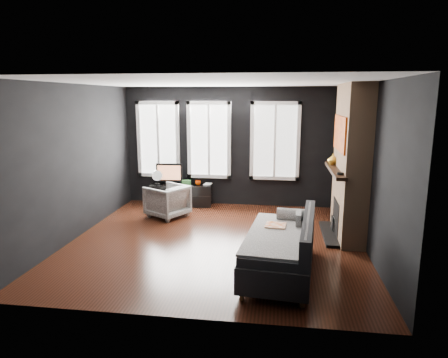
# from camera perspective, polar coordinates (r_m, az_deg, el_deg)

# --- Properties ---
(floor) EXTENTS (5.00, 5.00, 0.00)m
(floor) POSITION_cam_1_polar(r_m,az_deg,el_deg) (7.05, -1.16, -8.85)
(floor) COLOR black
(floor) RESTS_ON ground
(ceiling) EXTENTS (5.00, 5.00, 0.00)m
(ceiling) POSITION_cam_1_polar(r_m,az_deg,el_deg) (6.61, -1.25, 13.64)
(ceiling) COLOR white
(ceiling) RESTS_ON ground
(wall_back) EXTENTS (5.00, 0.02, 2.70)m
(wall_back) POSITION_cam_1_polar(r_m,az_deg,el_deg) (9.15, 1.30, 4.60)
(wall_back) COLOR black
(wall_back) RESTS_ON ground
(wall_left) EXTENTS (0.02, 5.00, 2.70)m
(wall_left) POSITION_cam_1_polar(r_m,az_deg,el_deg) (7.51, -20.40, 2.34)
(wall_left) COLOR black
(wall_left) RESTS_ON ground
(wall_right) EXTENTS (0.02, 5.00, 2.70)m
(wall_right) POSITION_cam_1_polar(r_m,az_deg,el_deg) (6.77, 20.17, 1.41)
(wall_right) COLOR black
(wall_right) RESTS_ON ground
(windows) EXTENTS (4.00, 0.16, 1.76)m
(windows) POSITION_cam_1_polar(r_m,az_deg,el_deg) (9.11, -1.57, 11.07)
(windows) COLOR white
(windows) RESTS_ON wall_back
(fireplace) EXTENTS (0.70, 1.62, 2.70)m
(fireplace) POSITION_cam_1_polar(r_m,az_deg,el_deg) (7.32, 17.68, 2.29)
(fireplace) COLOR #93724C
(fireplace) RESTS_ON floor
(sofa) EXTENTS (1.19, 2.08, 0.86)m
(sofa) POSITION_cam_1_polar(r_m,az_deg,el_deg) (5.76, 7.99, -9.23)
(sofa) COLOR black
(sofa) RESTS_ON floor
(stripe_pillow) EXTENTS (0.09, 0.32, 0.32)m
(stripe_pillow) POSITION_cam_1_polar(r_m,az_deg,el_deg) (6.12, 10.55, -6.16)
(stripe_pillow) COLOR gray
(stripe_pillow) RESTS_ON sofa
(armchair) EXTENTS (0.95, 0.97, 0.75)m
(armchair) POSITION_cam_1_polar(r_m,az_deg,el_deg) (8.42, -8.13, -2.90)
(armchair) COLOR silver
(armchair) RESTS_ON floor
(media_console) EXTENTS (1.45, 0.57, 0.49)m
(media_console) POSITION_cam_1_polar(r_m,az_deg,el_deg) (9.31, -6.14, -2.26)
(media_console) COLOR black
(media_console) RESTS_ON floor
(monitor) EXTENTS (0.63, 0.17, 0.55)m
(monitor) POSITION_cam_1_polar(r_m,az_deg,el_deg) (9.28, -7.82, 0.94)
(monitor) COLOR black
(monitor) RESTS_ON media_console
(desk_fan) EXTENTS (0.32, 0.32, 0.35)m
(desk_fan) POSITION_cam_1_polar(r_m,az_deg,el_deg) (9.31, -9.52, 0.27)
(desk_fan) COLOR gray
(desk_fan) RESTS_ON media_console
(mug) EXTENTS (0.16, 0.15, 0.13)m
(mug) POSITION_cam_1_polar(r_m,az_deg,el_deg) (9.17, -3.74, -0.45)
(mug) COLOR #D43700
(mug) RESTS_ON media_console
(book) EXTENTS (0.17, 0.04, 0.22)m
(book) POSITION_cam_1_polar(r_m,az_deg,el_deg) (9.23, -2.81, -0.07)
(book) COLOR #B9AE92
(book) RESTS_ON media_console
(storage_box) EXTENTS (0.22, 0.15, 0.11)m
(storage_box) POSITION_cam_1_polar(r_m,az_deg,el_deg) (9.20, -5.38, -0.51)
(storage_box) COLOR #347133
(storage_box) RESTS_ON media_console
(mantel_vase) EXTENTS (0.21, 0.22, 0.20)m
(mantel_vase) POSITION_cam_1_polar(r_m,az_deg,el_deg) (7.72, 15.30, 2.72)
(mantel_vase) COLOR gold
(mantel_vase) RESTS_ON fireplace
(mantel_clock) EXTENTS (0.14, 0.14, 0.04)m
(mantel_clock) POSITION_cam_1_polar(r_m,az_deg,el_deg) (6.76, 16.30, 0.76)
(mantel_clock) COLOR black
(mantel_clock) RESTS_ON fireplace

